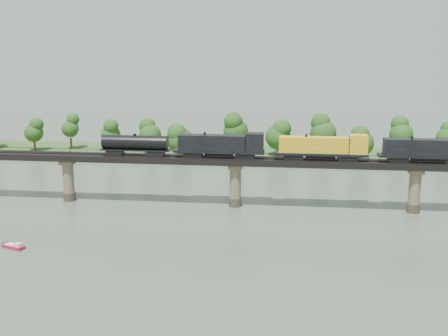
# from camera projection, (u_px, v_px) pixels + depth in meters

# --- Properties ---
(ground) EXTENTS (400.00, 400.00, 0.00)m
(ground) POSITION_uv_depth(u_px,v_px,m) (219.00, 254.00, 101.17)
(ground) COLOR #3F4E3D
(ground) RESTS_ON ground
(far_bank) EXTENTS (300.00, 24.00, 1.60)m
(far_bank) POSITION_uv_depth(u_px,v_px,m) (252.00, 155.00, 183.22)
(far_bank) COLOR #29491D
(far_bank) RESTS_ON ground
(bridge) EXTENTS (236.00, 30.00, 11.50)m
(bridge) POSITION_uv_depth(u_px,v_px,m) (235.00, 183.00, 128.96)
(bridge) COLOR #473A2D
(bridge) RESTS_ON ground
(bridge_superstructure) EXTENTS (220.00, 4.90, 0.75)m
(bridge_superstructure) POSITION_uv_depth(u_px,v_px,m) (235.00, 156.00, 127.53)
(bridge_superstructure) COLOR black
(bridge_superstructure) RESTS_ON bridge
(far_treeline) EXTENTS (289.06, 17.54, 13.60)m
(far_treeline) POSITION_uv_depth(u_px,v_px,m) (225.00, 132.00, 178.02)
(far_treeline) COLOR #382619
(far_treeline) RESTS_ON far_bank
(freight_train) EXTENTS (83.74, 3.26, 5.76)m
(freight_train) POSITION_uv_depth(u_px,v_px,m) (287.00, 147.00, 125.65)
(freight_train) COLOR black
(freight_train) RESTS_ON bridge
(motorboat) EXTENTS (4.61, 2.96, 1.22)m
(motorboat) POSITION_uv_depth(u_px,v_px,m) (14.00, 246.00, 103.86)
(motorboat) COLOR maroon
(motorboat) RESTS_ON ground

